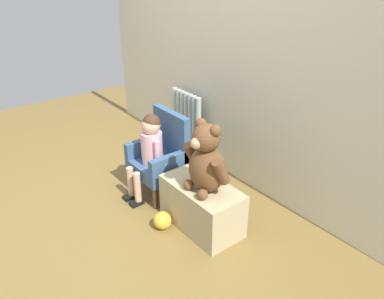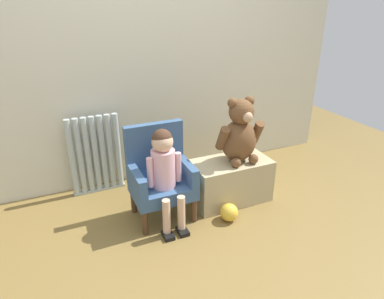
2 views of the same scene
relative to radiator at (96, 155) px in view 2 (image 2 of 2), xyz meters
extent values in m
plane|color=brown|center=(0.47, -1.04, -0.33)|extent=(6.00, 6.00, 0.00)
cube|color=beige|center=(0.47, 0.12, 0.87)|extent=(3.80, 0.05, 2.40)
cylinder|color=#A6B5B6|center=(-0.19, 0.00, 0.01)|extent=(0.05, 0.05, 0.65)
cylinder|color=#A6B5B6|center=(-0.12, 0.00, 0.01)|extent=(0.05, 0.05, 0.65)
cylinder|color=#A6B5B6|center=(-0.06, 0.00, 0.01)|extent=(0.05, 0.05, 0.65)
cylinder|color=#A6B5B6|center=(0.00, 0.00, 0.01)|extent=(0.05, 0.05, 0.65)
cylinder|color=#A6B5B6|center=(0.06, 0.00, 0.01)|extent=(0.05, 0.05, 0.65)
cylinder|color=#A6B5B6|center=(0.12, 0.00, 0.01)|extent=(0.05, 0.05, 0.65)
cylinder|color=#A6B5B6|center=(0.19, 0.00, 0.01)|extent=(0.05, 0.05, 0.65)
cube|color=#A6B5B6|center=(0.00, 0.00, -0.32)|extent=(0.43, 0.05, 0.02)
cube|color=#38577F|center=(0.38, -0.59, -0.09)|extent=(0.44, 0.37, 0.10)
cube|color=#38577F|center=(0.38, -0.44, 0.16)|extent=(0.44, 0.06, 0.41)
cube|color=#38577F|center=(0.19, -0.59, 0.03)|extent=(0.06, 0.37, 0.14)
cube|color=#38577F|center=(0.57, -0.59, 0.03)|extent=(0.06, 0.37, 0.14)
cylinder|color=#4C331E|center=(0.19, -0.74, -0.24)|extent=(0.04, 0.04, 0.19)
cylinder|color=#4C331E|center=(0.56, -0.74, -0.24)|extent=(0.04, 0.04, 0.19)
cylinder|color=#4C331E|center=(0.19, -0.44, -0.24)|extent=(0.04, 0.04, 0.19)
cylinder|color=#4C331E|center=(0.56, -0.44, -0.24)|extent=(0.04, 0.04, 0.19)
cylinder|color=beige|center=(0.38, -0.63, 0.10)|extent=(0.17, 0.17, 0.28)
sphere|color=#D8AD8E|center=(0.38, -0.63, 0.30)|extent=(0.15, 0.15, 0.15)
sphere|color=#472D1E|center=(0.38, -0.63, 0.32)|extent=(0.14, 0.14, 0.14)
cylinder|color=#D8AD8E|center=(0.32, -0.82, -0.17)|extent=(0.06, 0.06, 0.26)
cube|color=black|center=(0.32, -0.84, -0.32)|extent=(0.07, 0.11, 0.03)
cylinder|color=#D8AD8E|center=(0.43, -0.82, -0.17)|extent=(0.06, 0.06, 0.26)
cube|color=black|center=(0.43, -0.84, -0.32)|extent=(0.07, 0.11, 0.03)
cylinder|color=beige|center=(0.27, -0.65, 0.10)|extent=(0.04, 0.04, 0.22)
cylinder|color=beige|center=(0.48, -0.65, 0.10)|extent=(0.04, 0.04, 0.22)
cube|color=tan|center=(0.96, -0.58, -0.16)|extent=(0.63, 0.33, 0.35)
ellipsoid|color=brown|center=(1.01, -0.58, 0.18)|extent=(0.28, 0.24, 0.33)
sphere|color=brown|center=(1.01, -0.60, 0.42)|extent=(0.19, 0.19, 0.19)
sphere|color=tan|center=(1.01, -0.68, 0.41)|extent=(0.08, 0.08, 0.08)
sphere|color=brown|center=(0.94, -0.58, 0.49)|extent=(0.08, 0.08, 0.08)
sphere|color=brown|center=(1.09, -0.58, 0.49)|extent=(0.08, 0.08, 0.08)
cylinder|color=brown|center=(0.86, -0.60, 0.23)|extent=(0.07, 0.15, 0.20)
cylinder|color=brown|center=(1.17, -0.60, 0.23)|extent=(0.07, 0.15, 0.20)
sphere|color=brown|center=(0.94, -0.69, 0.05)|extent=(0.08, 0.08, 0.08)
sphere|color=brown|center=(1.09, -0.69, 0.05)|extent=(0.08, 0.08, 0.08)
sphere|color=gold|center=(0.81, -0.84, -0.27)|extent=(0.14, 0.14, 0.14)
camera|label=1|loc=(2.70, -2.03, 1.47)|focal=35.00mm
camera|label=2|loc=(-0.31, -2.68, 1.21)|focal=32.00mm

